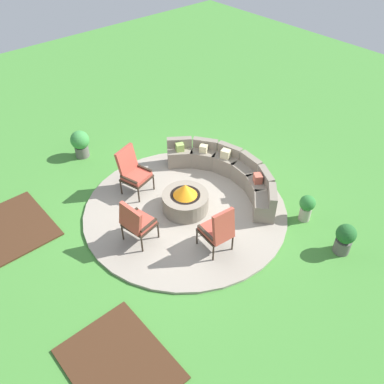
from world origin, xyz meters
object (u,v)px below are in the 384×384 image
curved_stone_bench (228,171)px  lounge_chair_front_left (133,171)px  fire_pit (185,200)px  lounge_chair_front_right (136,222)px  potted_plant_0 (307,207)px  potted_plant_1 (345,238)px  lounge_chair_back_left (218,230)px  potted_plant_2 (80,143)px

curved_stone_bench → lounge_chair_front_left: bearing=-121.9°
fire_pit → lounge_chair_front_right: (0.10, -1.37, 0.28)m
potted_plant_0 → potted_plant_1: potted_plant_1 is taller
curved_stone_bench → lounge_chair_back_left: 2.31m
fire_pit → potted_plant_0: bearing=43.1°
curved_stone_bench → potted_plant_0: curved_stone_bench is taller
lounge_chair_back_left → potted_plant_0: size_ratio=1.71×
fire_pit → potted_plant_1: bearing=28.1°
potted_plant_0 → fire_pit: bearing=-136.9°
fire_pit → curved_stone_bench: fire_pit is taller
potted_plant_0 → potted_plant_2: bearing=-155.5°
fire_pit → lounge_chair_front_right: 1.41m
potted_plant_1 → potted_plant_2: size_ratio=0.94×
fire_pit → potted_plant_2: fire_pit is taller
potted_plant_0 → potted_plant_2: (-5.42, -2.47, 0.04)m
lounge_chair_front_left → potted_plant_1: 4.81m
fire_pit → lounge_chair_front_left: (-1.31, -0.48, 0.30)m
curved_stone_bench → potted_plant_0: size_ratio=5.28×
potted_plant_1 → potted_plant_2: 6.89m
potted_plant_1 → curved_stone_bench: bearing=-177.3°
lounge_chair_front_left → lounge_chair_back_left: (2.66, 0.17, -0.01)m
lounge_chair_front_left → potted_plant_1: (4.33, 2.09, -0.25)m
curved_stone_bench → potted_plant_1: 3.13m
fire_pit → lounge_chair_front_right: lounge_chair_front_right is taller
lounge_chair_front_right → potted_plant_1: size_ratio=1.52×
lounge_chair_back_left → potted_plant_2: size_ratio=1.49×
lounge_chair_front_right → curved_stone_bench: bearing=82.9°
lounge_chair_front_left → potted_plant_1: size_ratio=1.63×
curved_stone_bench → potted_plant_0: 2.08m
fire_pit → lounge_chair_back_left: bearing=-12.6°
lounge_chair_back_left → potted_plant_1: bearing=-35.4°
lounge_chair_back_left → potted_plant_0: 2.21m
fire_pit → lounge_chair_front_right: size_ratio=0.98×
fire_pit → potted_plant_2: size_ratio=1.39×
lounge_chair_front_right → potted_plant_1: lounge_chair_front_right is taller
lounge_chair_front_left → curved_stone_bench: bearing=132.8°
lounge_chair_front_left → potted_plant_0: size_ratio=1.75×
fire_pit → potted_plant_0: 2.66m
lounge_chair_front_left → lounge_chair_back_left: bearing=78.4°
lounge_chair_back_left → potted_plant_2: 4.85m
lounge_chair_front_right → fire_pit: bearing=82.9°
curved_stone_bench → lounge_chair_back_left: bearing=-50.5°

